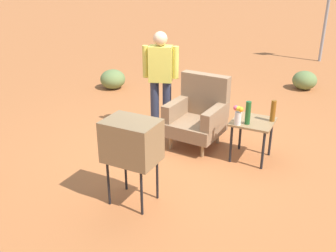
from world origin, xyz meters
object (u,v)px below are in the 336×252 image
side_table (252,126)px  bottle_tall_amber (273,111)px  tv_on_stand (132,141)px  bottle_wine_green (248,113)px  person_standing (161,76)px  road_sign (327,10)px  flower_vase (238,114)px  armchair (198,114)px

side_table → bottle_tall_amber: (0.24, 0.11, 0.23)m
tv_on_stand → bottle_wine_green: 1.76m
person_standing → bottle_tall_amber: person_standing is taller
tv_on_stand → road_sign: road_sign is taller
person_standing → bottle_wine_green: person_standing is taller
road_sign → bottle_tall_amber: size_ratio=8.13×
bottle_tall_amber → bottle_wine_green: (-0.28, -0.25, 0.01)m
person_standing → flower_vase: bearing=-20.2°
bottle_tall_amber → bottle_wine_green: size_ratio=0.94×
tv_on_stand → bottle_wine_green: size_ratio=3.22×
person_standing → bottle_wine_green: bearing=-16.2°
armchair → flower_vase: bearing=-26.2°
side_table → tv_on_stand: (-0.94, -1.66, 0.28)m
road_sign → bottle_wine_green: bearing=-92.0°
tv_on_stand → flower_vase: 1.64m
bottle_wine_green → bottle_tall_amber: bearing=42.1°
bottle_tall_amber → bottle_wine_green: bottle_wine_green is taller
person_standing → bottle_tall_amber: (1.83, -0.20, -0.20)m
tv_on_stand → person_standing: size_ratio=0.63×
side_table → bottle_wine_green: 0.29m
person_standing → road_sign: (1.78, 6.28, 0.44)m
bottle_wine_green → armchair: bearing=161.9°
person_standing → bottle_tall_amber: 1.85m
tv_on_stand → road_sign: 8.34m
tv_on_stand → bottle_tall_amber: size_ratio=3.43×
person_standing → flower_vase: person_standing is taller
tv_on_stand → bottle_wine_green: (0.89, 1.52, -0.04)m
side_table → person_standing: person_standing is taller
side_table → road_sign: (0.19, 6.58, 0.88)m
bottle_tall_amber → flower_vase: size_ratio=1.13×
side_table → person_standing: bearing=169.2°
road_sign → bottle_wine_green: road_sign is taller
person_standing → bottle_tall_amber: bearing=-6.2°
armchair → flower_vase: size_ratio=4.00×
tv_on_stand → bottle_tall_amber: tv_on_stand is taller
armchair → tv_on_stand: size_ratio=1.03×
armchair → side_table: 0.88m
road_sign → bottle_wine_green: size_ratio=7.63×
side_table → flower_vase: bearing=-124.3°
armchair → bottle_tall_amber: size_ratio=3.53×
side_table → bottle_tall_amber: 0.35m
flower_vase → side_table: bearing=55.7°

